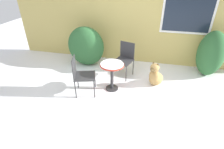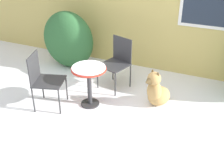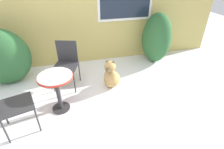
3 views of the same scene
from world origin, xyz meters
name	(u,v)px [view 3 (image 3 of 3)]	position (x,y,z in m)	size (l,w,h in m)	color
ground_plane	(81,121)	(0.00, 0.00, 0.00)	(16.00, 16.00, 0.00)	white
house_wall	(70,10)	(0.09, 2.20, 1.37)	(8.00, 0.10, 2.70)	tan
shrub_left	(2,58)	(-1.43, 1.56, 0.61)	(1.14, 0.64, 1.23)	#2D6033
shrub_middle	(156,38)	(2.17, 1.75, 0.64)	(0.72, 0.83, 1.29)	#2D6033
patio_table	(56,84)	(-0.32, 0.39, 0.55)	(0.58, 0.58, 0.72)	#2D2D30
patio_chair_near_table	(66,62)	(-0.14, 1.18, 0.53)	(0.60, 0.60, 0.95)	#2D2D30
patio_chair_far_side	(8,104)	(-1.00, 0.07, 0.53)	(0.59, 0.59, 0.95)	#2D2D30
dog	(111,77)	(0.73, 0.82, 0.26)	(0.50, 0.60, 0.69)	tan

